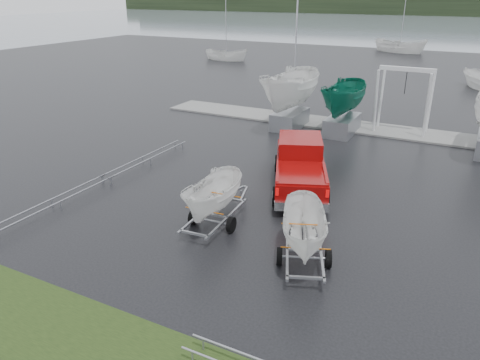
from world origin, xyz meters
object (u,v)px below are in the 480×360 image
trailer_hitched (307,197)px  trailer_parked (213,168)px  pickup_truck (300,163)px  boat_hoist (405,91)px

trailer_hitched → trailer_parked: 4.05m
pickup_truck → boat_hoist: (2.59, 11.02, 1.58)m
trailer_hitched → trailer_parked: size_ratio=1.00×
trailer_parked → pickup_truck: bearing=70.6°
trailer_parked → boat_hoist: 16.81m
pickup_truck → trailer_parked: trailer_parked is taller
pickup_truck → boat_hoist: 11.42m
pickup_truck → trailer_hitched: size_ratio=1.52×
trailer_hitched → trailer_parked: (-3.96, 0.88, -0.01)m
pickup_truck → boat_hoist: bearing=54.7°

